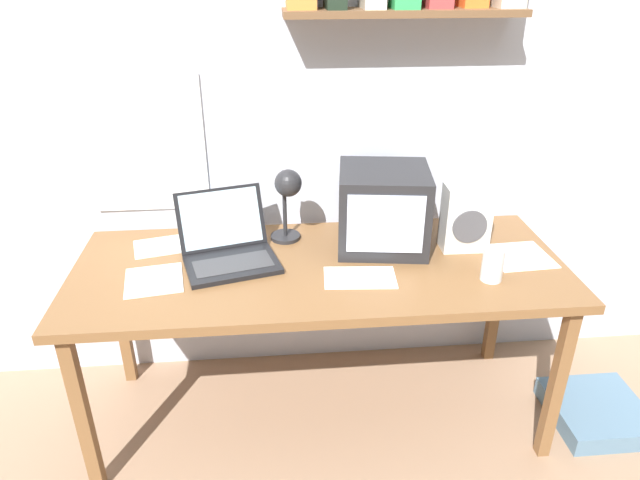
{
  "coord_description": "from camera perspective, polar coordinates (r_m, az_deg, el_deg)",
  "views": [
    {
      "loc": [
        -0.17,
        -1.82,
        1.73
      ],
      "look_at": [
        0.0,
        0.0,
        0.81
      ],
      "focal_mm": 32.0,
      "sensor_mm": 36.0,
      "label": 1
    }
  ],
  "objects": [
    {
      "name": "printed_handout",
      "position": [
        2.3,
        -14.61,
        -0.46
      ],
      "size": [
        0.31,
        0.22,
        0.0
      ],
      "rotation": [
        0.0,
        0.0,
        0.23
      ],
      "color": "white",
      "rests_on": "corner_desk"
    },
    {
      "name": "back_wall",
      "position": [
        2.28,
        -0.85,
        16.02
      ],
      "size": [
        5.6,
        0.24,
        2.6
      ],
      "color": "silver",
      "rests_on": "ground_plane"
    },
    {
      "name": "floor_cushion",
      "position": [
        2.71,
        25.94,
        -15.19
      ],
      "size": [
        0.37,
        0.37,
        0.08
      ],
      "color": "slate",
      "rests_on": "ground_plane"
    },
    {
      "name": "open_notebook",
      "position": [
        2.07,
        -16.28,
        -3.88
      ],
      "size": [
        0.23,
        0.24,
        0.0
      ],
      "rotation": [
        0.0,
        0.0,
        0.16
      ],
      "color": "silver",
      "rests_on": "corner_desk"
    },
    {
      "name": "corner_desk",
      "position": [
        2.12,
        -0.0,
        -3.78
      ],
      "size": [
        1.79,
        0.72,
        0.71
      ],
      "color": "brown",
      "rests_on": "ground_plane"
    },
    {
      "name": "ground_plane",
      "position": [
        2.52,
        -0.0,
        -16.78
      ],
      "size": [
        12.0,
        12.0,
        0.0
      ],
      "primitive_type": "plane",
      "color": "#9C7A5F"
    },
    {
      "name": "desk_lamp",
      "position": [
        2.15,
        -3.27,
        4.71
      ],
      "size": [
        0.12,
        0.17,
        0.31
      ],
      "rotation": [
        0.0,
        0.0,
        0.23
      ],
      "color": "#232326",
      "rests_on": "corner_desk"
    },
    {
      "name": "juice_glass",
      "position": [
        2.06,
        16.86,
        -2.48
      ],
      "size": [
        0.08,
        0.08,
        0.12
      ],
      "color": "white",
      "rests_on": "corner_desk"
    },
    {
      "name": "crt_monitor",
      "position": [
        2.18,
        6.32,
        3.17
      ],
      "size": [
        0.37,
        0.36,
        0.31
      ],
      "rotation": [
        0.0,
        0.0,
        -0.14
      ],
      "color": "#232326",
      "rests_on": "corner_desk"
    },
    {
      "name": "space_heater",
      "position": [
        2.22,
        14.38,
        2.17
      ],
      "size": [
        0.18,
        0.11,
        0.26
      ],
      "rotation": [
        0.0,
        0.0,
        -0.02
      ],
      "color": "silver",
      "rests_on": "corner_desk"
    },
    {
      "name": "loose_paper_near_laptop",
      "position": [
        2.27,
        19.31,
        -1.53
      ],
      "size": [
        0.23,
        0.23,
        0.0
      ],
      "rotation": [
        0.0,
        0.0,
        0.06
      ],
      "color": "white",
      "rests_on": "corner_desk"
    },
    {
      "name": "laptop",
      "position": [
        2.13,
        -9.26,
        -0.39
      ],
      "size": [
        0.4,
        0.4,
        0.23
      ],
      "rotation": [
        0.0,
        0.0,
        0.26
      ],
      "color": "black",
      "rests_on": "corner_desk"
    },
    {
      "name": "loose_paper_near_monitor",
      "position": [
        2.01,
        4.01,
        -3.77
      ],
      "size": [
        0.26,
        0.17,
        0.0
      ],
      "rotation": [
        0.0,
        0.0,
        -0.08
      ],
      "color": "white",
      "rests_on": "corner_desk"
    }
  ]
}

